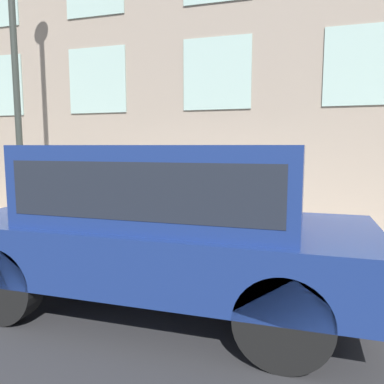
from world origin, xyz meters
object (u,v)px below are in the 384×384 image
object	(u,v)px
fire_hydrant	(168,223)
person	(216,205)
street_lamp	(13,24)
parked_truck_navy_near	(164,216)

from	to	relation	value
fire_hydrant	person	world-z (taller)	person
fire_hydrant	person	distance (m)	0.84
fire_hydrant	street_lamp	size ratio (longest dim) A/B	0.11
fire_hydrant	parked_truck_navy_near	distance (m)	2.12
person	street_lamp	xyz separation A→B (m)	(0.12, 3.89, 3.18)
person	fire_hydrant	bearing A→B (deg)	-149.24
person	street_lamp	bearing A→B (deg)	-163.61
fire_hydrant	street_lamp	world-z (taller)	street_lamp
person	street_lamp	world-z (taller)	street_lamp
street_lamp	person	bearing A→B (deg)	-91.73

